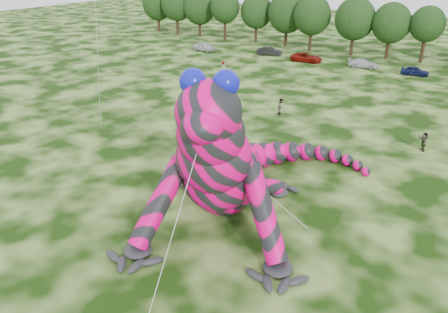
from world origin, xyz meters
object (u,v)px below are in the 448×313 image
tree_7 (354,27)px  spectator_5 (424,142)px  tree_8 (390,31)px  car_4 (415,71)px  tree_3 (225,16)px  car_3 (363,63)px  tree_5 (287,19)px  tree_9 (425,34)px  tree_4 (256,18)px  tree_2 (199,12)px  tree_6 (312,23)px  inflatable_gecko (228,131)px  car_1 (269,51)px  car_0 (204,47)px  car_2 (307,57)px  tree_1 (177,10)px  spectator_4 (224,67)px  tree_0 (158,9)px  spectator_1 (281,107)px

tree_7 → spectator_5: size_ratio=5.66×
tree_8 → spectator_5: 38.42m
car_4 → tree_8: bearing=31.2°
tree_3 → car_3: bearing=-15.4°
car_3 → car_4: car_4 is taller
tree_5 → tree_7: (13.04, -1.63, -0.16)m
tree_8 → tree_9: 5.30m
car_3 → tree_8: bearing=-20.0°
tree_4 → tree_5: tree_5 is taller
tree_2 → tree_4: 13.38m
tree_6 → car_4: size_ratio=2.51×
tree_6 → inflatable_gecko: bearing=-73.8°
car_1 → car_4: 23.81m
tree_8 → car_0: size_ratio=2.05×
car_2 → tree_1: bearing=69.7°
tree_5 → tree_9: bearing=-2.6°
car_4 → tree_2: bearing=73.6°
spectator_5 → spectator_4: bearing=-143.9°
tree_8 → car_0: 31.33m
tree_0 → tree_8: size_ratio=1.06×
inflatable_gecko → tree_7: bearing=77.5°
tree_2 → car_1: (21.15, -9.53, -4.13)m
tree_2 → tree_6: bearing=-4.7°
tree_3 → spectator_4: tree_3 is taller
tree_6 → car_4: 21.72m
tree_1 → tree_4: bearing=2.0°
tree_7 → tree_2: bearing=176.6°
tree_5 → car_2: tree_5 is taller
spectator_5 → tree_2: bearing=-155.5°
tree_0 → spectator_4: 41.04m
car_1 → tree_7: bearing=-68.0°
tree_4 → tree_8: (25.42, -1.73, -0.06)m
tree_9 → car_2: bearing=-148.7°
tree_5 → tree_7: bearing=-7.1°
tree_1 → car_0: tree_1 is taller
tree_6 → car_1: (-4.31, -7.45, -4.05)m
tree_6 → car_3: 14.81m
inflatable_gecko → tree_3: inflatable_gecko is taller
car_4 → spectator_5: size_ratio=2.26×
car_0 → spectator_1: 35.55m
tree_1 → car_2: 35.59m
tree_8 → car_2: tree_8 is taller
tree_9 → car_1: tree_9 is taller
spectator_1 → tree_8: bearing=-15.7°
tree_5 → tree_1: bearing=-179.1°
tree_4 → tree_7: 19.65m
tree_2 → tree_0: bearing=177.7°
tree_8 → tree_2: bearing=177.4°
tree_3 → tree_8: bearing=-0.1°
tree_6 → tree_7: tree_6 is taller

